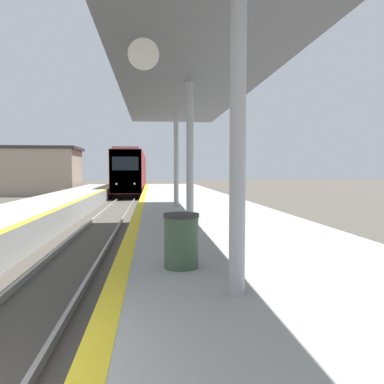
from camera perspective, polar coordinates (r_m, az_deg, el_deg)
train at (r=43.12m, az=-9.08°, el=3.01°), size 2.71×23.23×4.56m
station_canopy at (r=10.62m, az=-0.32°, el=16.65°), size 3.96×17.20×4.18m
trash_bin at (r=6.03m, az=-1.65°, el=-7.39°), size 0.58×0.58×0.87m
station_building at (r=41.95m, az=-24.60°, el=2.94°), size 11.78×5.71×4.90m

